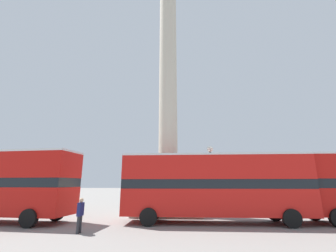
{
  "coord_description": "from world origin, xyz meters",
  "views": [
    {
      "loc": [
        1.08,
        -19.07,
        2.37
      ],
      "look_at": [
        0.0,
        0.0,
        7.25
      ],
      "focal_mm": 24.0,
      "sensor_mm": 36.0,
      "label": 1
    }
  ],
  "objects_px": {
    "monument_column": "(168,119)",
    "equestrian_statue": "(47,193)",
    "pedestrian_near_lamp": "(80,214)",
    "street_lamp": "(211,173)",
    "bus_b": "(214,184)"
  },
  "relations": [
    {
      "from": "monument_column",
      "to": "equestrian_statue",
      "type": "relative_size",
      "value": 4.28
    },
    {
      "from": "equestrian_statue",
      "to": "pedestrian_near_lamp",
      "type": "distance_m",
      "value": 13.48
    },
    {
      "from": "equestrian_statue",
      "to": "pedestrian_near_lamp",
      "type": "relative_size",
      "value": 3.44
    },
    {
      "from": "pedestrian_near_lamp",
      "to": "street_lamp",
      "type": "bearing_deg",
      "value": -48.68
    },
    {
      "from": "monument_column",
      "to": "bus_b",
      "type": "xyz_separation_m",
      "value": [
        3.16,
        -4.32,
        -5.56
      ]
    },
    {
      "from": "bus_b",
      "to": "monument_column",
      "type": "bearing_deg",
      "value": 127.0
    },
    {
      "from": "bus_b",
      "to": "equestrian_statue",
      "type": "height_order",
      "value": "equestrian_statue"
    },
    {
      "from": "bus_b",
      "to": "pedestrian_near_lamp",
      "type": "height_order",
      "value": "bus_b"
    },
    {
      "from": "equestrian_statue",
      "to": "pedestrian_near_lamp",
      "type": "height_order",
      "value": "equestrian_statue"
    },
    {
      "from": "street_lamp",
      "to": "pedestrian_near_lamp",
      "type": "bearing_deg",
      "value": -141.35
    },
    {
      "from": "pedestrian_near_lamp",
      "to": "equestrian_statue",
      "type": "bearing_deg",
      "value": 39.96
    },
    {
      "from": "monument_column",
      "to": "street_lamp",
      "type": "height_order",
      "value": "monument_column"
    },
    {
      "from": "monument_column",
      "to": "street_lamp",
      "type": "distance_m",
      "value": 6.04
    },
    {
      "from": "street_lamp",
      "to": "monument_column",
      "type": "bearing_deg",
      "value": 153.96
    },
    {
      "from": "monument_column",
      "to": "pedestrian_near_lamp",
      "type": "height_order",
      "value": "monument_column"
    }
  ]
}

